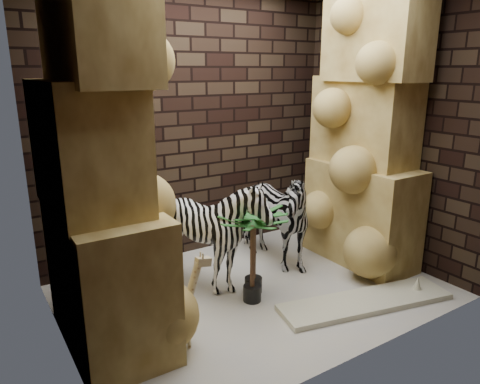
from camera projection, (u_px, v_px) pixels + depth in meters
floor at (255, 291)px, 4.34m from camera, size 3.50×3.50×0.00m
wall_back at (193, 124)px, 4.95m from camera, size 3.50×0.00×3.50m
wall_front at (365, 163)px, 2.92m from camera, size 3.50×0.00×3.50m
wall_left at (46, 160)px, 3.02m from camera, size 0.00×3.00×3.00m
wall_right at (388, 126)px, 4.85m from camera, size 0.00×3.00×3.00m
rock_pillar_left at (98, 155)px, 3.21m from camera, size 0.68×1.30×3.00m
rock_pillar_right at (368, 128)px, 4.67m from camera, size 0.58×1.25×3.00m
zebra_right at (269, 208)px, 4.80m from camera, size 0.67×1.14×1.30m
zebra_left at (212, 239)px, 4.25m from camera, size 1.26×1.40×1.05m
giraffe_toy at (174, 305)px, 3.33m from camera, size 0.40×0.15×0.77m
palm_front at (254, 251)px, 4.22m from camera, size 0.36×0.36×0.86m
palm_back at (252, 259)px, 4.06m from camera, size 0.36×0.36×0.84m
surfboard at (366, 302)px, 4.10m from camera, size 1.71×0.76×0.05m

